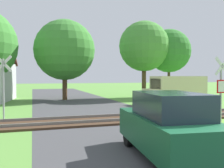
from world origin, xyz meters
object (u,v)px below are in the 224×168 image
(crossing_sign_far, at_px, (3,82))
(tree_right, at_px, (144,46))
(stop_sign_near, at_px, (221,87))
(parked_car, at_px, (168,125))
(tree_far, at_px, (169,51))
(tree_center, at_px, (65,50))
(mail_truck, at_px, (176,89))

(crossing_sign_far, relative_size, tree_right, 0.42)
(stop_sign_near, distance_m, parked_car, 6.09)
(crossing_sign_far, relative_size, tree_far, 0.46)
(stop_sign_near, xyz_separation_m, tree_center, (-5.35, 14.60, 3.00))
(tree_right, distance_m, mail_truck, 7.19)
(stop_sign_near, xyz_separation_m, tree_right, (2.67, 14.07, 3.58))
(tree_center, xyz_separation_m, parked_car, (0.47, -18.16, -3.84))
(tree_right, bearing_deg, crossing_sign_far, -142.55)
(tree_center, height_order, tree_far, tree_center)
(crossing_sign_far, height_order, tree_right, tree_right)
(tree_right, bearing_deg, tree_center, 176.25)
(tree_right, height_order, mail_truck, tree_right)
(tree_far, height_order, mail_truck, tree_far)
(stop_sign_near, bearing_deg, tree_far, -117.62)
(crossing_sign_far, bearing_deg, mail_truck, 31.24)
(tree_right, bearing_deg, mail_truck, -89.07)
(tree_center, bearing_deg, tree_right, -3.75)
(parked_car, bearing_deg, tree_right, 72.95)
(stop_sign_near, bearing_deg, tree_right, -106.60)
(tree_right, relative_size, parked_car, 1.90)
(stop_sign_near, relative_size, tree_right, 0.39)
(tree_center, relative_size, tree_far, 1.05)
(crossing_sign_far, distance_m, tree_right, 15.97)
(tree_far, relative_size, mail_truck, 1.47)
(tree_center, relative_size, mail_truck, 1.54)
(tree_right, distance_m, tree_far, 3.06)
(stop_sign_near, xyz_separation_m, tree_far, (5.70, 14.28, 3.23))
(mail_truck, distance_m, parked_car, 13.98)
(stop_sign_near, distance_m, crossing_sign_far, 10.74)
(stop_sign_near, relative_size, crossing_sign_far, 0.94)
(stop_sign_near, height_order, tree_center, tree_center)
(tree_far, height_order, parked_car, tree_far)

